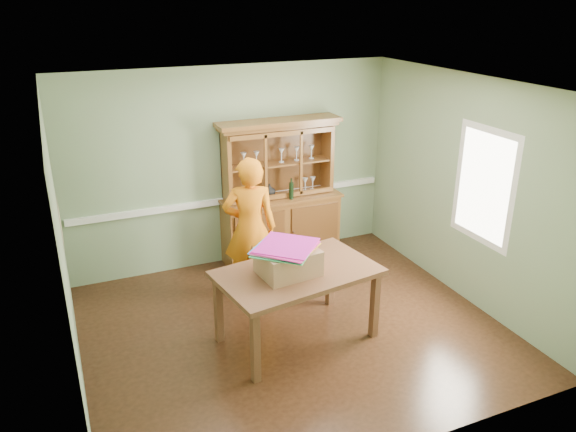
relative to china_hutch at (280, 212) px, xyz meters
name	(u,v)px	position (x,y,z in m)	size (l,w,h in m)	color
floor	(293,329)	(-0.59, -1.78, -0.70)	(4.50, 4.50, 0.00)	#482817
ceiling	(293,87)	(-0.59, -1.78, 2.00)	(4.50, 4.50, 0.00)	white
wall_back	(233,167)	(-0.59, 0.22, 0.65)	(4.50, 4.50, 0.00)	gray
wall_left	(63,255)	(-2.84, -1.78, 0.65)	(4.00, 4.00, 0.00)	gray
wall_right	(466,190)	(1.66, -1.78, 0.65)	(4.00, 4.00, 0.00)	gray
wall_front	(402,311)	(-0.59, -3.78, 0.65)	(4.50, 4.50, 0.00)	gray
chair_rail	(235,199)	(-0.59, 0.20, 0.20)	(4.41, 0.05, 0.08)	white
framed_map	(61,222)	(-2.82, -1.48, 0.85)	(0.03, 0.60, 0.46)	#331E14
window_panel	(484,186)	(1.64, -2.08, 0.80)	(0.03, 0.96, 1.36)	white
china_hutch	(280,212)	(0.00, 0.00, 0.00)	(1.69, 0.56, 1.99)	brown
dining_table	(297,279)	(-0.61, -1.95, 0.03)	(1.79, 1.23, 0.83)	brown
cardboard_box	(288,262)	(-0.73, -1.97, 0.26)	(0.58, 0.47, 0.27)	#A07352
kite_stack	(285,248)	(-0.77, -1.98, 0.43)	(0.78, 0.78, 0.05)	yellow
person	(250,229)	(-0.74, -0.84, 0.19)	(0.65, 0.43, 1.78)	orange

